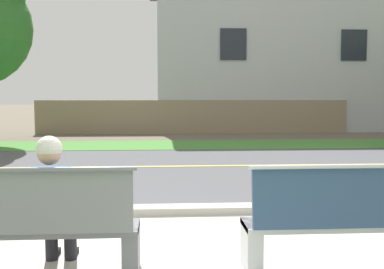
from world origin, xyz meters
The scene contains 11 objects.
ground_plane centered at (0.00, 8.00, 0.00)m, with size 140.00×140.00×0.00m, color #665B4C.
sidewalk_pavement centered at (0.00, 0.40, 0.01)m, with size 44.00×3.60×0.01m, color beige.
curb_edge centered at (0.00, 2.35, 0.06)m, with size 44.00×0.30×0.11m, color #ADA89E.
street_asphalt centered at (0.00, 6.50, 0.00)m, with size 52.00×8.00×0.01m, color #515156.
road_centre_line centered at (0.00, 6.50, 0.01)m, with size 48.00×0.14×0.01m, color #E0CC4C.
far_verge_grass centered at (0.00, 11.00, 0.01)m, with size 48.00×2.80×0.02m, color #478438.
bench_left centered at (-1.36, 0.22, 0.45)m, with size 1.77×0.48×1.01m.
bench_right centered at (1.36, 0.22, 0.45)m, with size 1.77×0.48×1.01m.
seated_person_blue centered at (-1.25, 0.39, 0.68)m, with size 0.52×0.68×1.25m.
garden_wall centered at (1.05, 15.49, 0.70)m, with size 13.00×0.36×1.40m, color gray.
house_across_street centered at (5.29, 18.69, 3.73)m, with size 12.36×6.91×7.36m.
Camera 1 is at (-0.26, -3.76, 1.60)m, focal length 43.08 mm.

